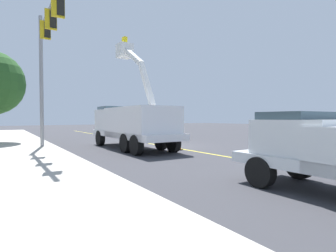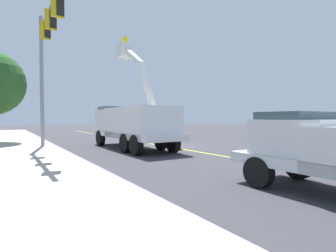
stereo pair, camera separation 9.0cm
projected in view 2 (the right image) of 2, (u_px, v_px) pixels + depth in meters
ground at (162, 146)px, 18.00m from camera, size 120.00×120.00×0.00m
sidewalk_far_side at (29, 153)px, 13.68m from camera, size 60.10×6.15×0.12m
lane_centre_stripe at (162, 146)px, 18.00m from camera, size 49.96×2.29×0.01m
utility_bucket_truck at (132, 122)px, 16.38m from camera, size 8.30×2.87×7.24m
passing_minivan at (147, 127)px, 26.53m from camera, size 4.88×2.12×1.69m
traffic_cone_mid_front at (264, 156)px, 10.16m from camera, size 0.40×0.40×0.86m
traffic_cone_mid_rear at (178, 143)px, 15.64m from camera, size 0.40×0.40×0.87m
traffic_cone_trailing at (133, 136)px, 21.23m from camera, size 0.40×0.40×0.85m
traffic_signal_mast at (47, 49)px, 14.71m from camera, size 6.76×0.73×8.24m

